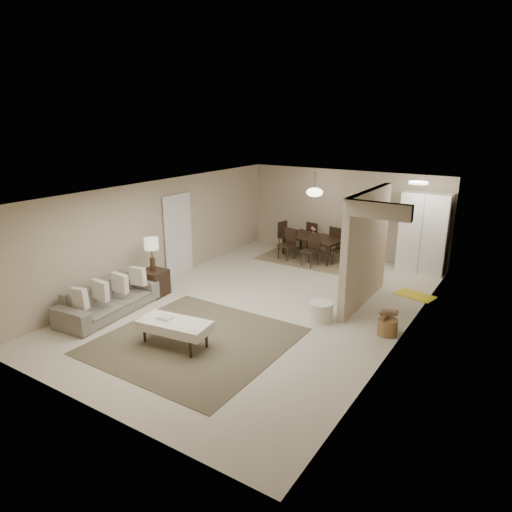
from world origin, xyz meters
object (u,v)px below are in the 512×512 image
Objects in this scene: sofa at (108,299)px; wicker_basket at (387,327)px; pantry_cabinet at (424,233)px; round_pouf at (321,311)px; dining_table at (313,247)px; ottoman_bench at (175,326)px; side_table at (154,283)px.

sofa is 6.04× the size of wicker_basket.
sofa is at bearing -127.23° from pantry_cabinet.
sofa reaches higher than round_pouf.
dining_table is at bearing -171.34° from pantry_cabinet.
ottoman_bench is 2.31× the size of side_table.
pantry_cabinet is 3.08m from dining_table.
ottoman_bench is (2.11, -0.30, 0.05)m from sofa.
sofa reaches higher than dining_table.
sofa reaches higher than ottoman_bench.
ottoman_bench is 6.17m from dining_table.
ottoman_bench is 3.72× the size of wicker_basket.
side_table is (-4.75, -5.05, -0.75)m from pantry_cabinet.
ottoman_bench is at bearing -103.34° from sofa.
side_table reaches higher than wicker_basket.
dining_table is at bearing 118.12° from round_pouf.
pantry_cabinet is at bearing -42.48° from sofa.
sofa is 2.13m from ottoman_bench.
round_pouf is (-0.92, -4.25, -0.86)m from pantry_cabinet.
round_pouf is at bearing -49.70° from dining_table.
dining_table is at bearing 132.20° from wicker_basket.
side_table is (-2.06, 1.56, -0.08)m from ottoman_bench.
round_pouf is 0.28× the size of dining_table.
sofa is 1.26m from side_table.
dining_table is (-2.96, -0.45, -0.74)m from pantry_cabinet.
pantry_cabinet is 3.53× the size of side_table.
pantry_cabinet is 0.94× the size of sofa.
side_table is at bearing -170.06° from wicker_basket.
side_table is 0.33× the size of dining_table.
sofa is 4.47× the size of round_pouf.
sofa is at bearing -151.94° from round_pouf.
side_table is at bearing 134.82° from ottoman_bench.
dining_table is at bearing -22.70° from sofa.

